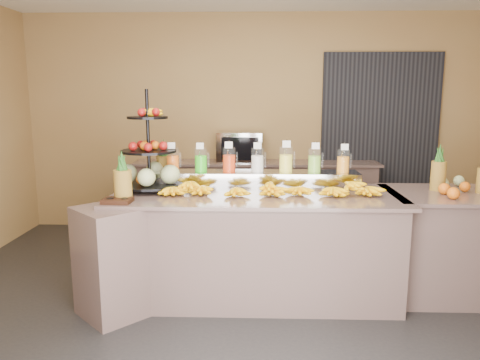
{
  "coord_description": "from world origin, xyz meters",
  "views": [
    {
      "loc": [
        -0.01,
        -3.66,
        1.79
      ],
      "look_at": [
        -0.14,
        0.3,
        1.05
      ],
      "focal_mm": 35.0,
      "sensor_mm": 36.0,
      "label": 1
    }
  ],
  "objects_px": {
    "fruit_stand": "(154,164)",
    "condiment_caddy": "(117,201)",
    "banana_heap": "(270,188)",
    "right_fruit_pile": "(464,185)",
    "pitcher_tray": "(257,180)",
    "oven_warmer": "(240,147)"
  },
  "relations": [
    {
      "from": "banana_heap",
      "to": "oven_warmer",
      "type": "xyz_separation_m",
      "value": [
        -0.32,
        1.98,
        0.13
      ]
    },
    {
      "from": "condiment_caddy",
      "to": "right_fruit_pile",
      "type": "bearing_deg",
      "value": 8.25
    },
    {
      "from": "pitcher_tray",
      "to": "right_fruit_pile",
      "type": "relative_size",
      "value": 3.73
    },
    {
      "from": "banana_heap",
      "to": "right_fruit_pile",
      "type": "height_order",
      "value": "right_fruit_pile"
    },
    {
      "from": "condiment_caddy",
      "to": "right_fruit_pile",
      "type": "xyz_separation_m",
      "value": [
        2.89,
        0.42,
        0.07
      ]
    },
    {
      "from": "banana_heap",
      "to": "condiment_caddy",
      "type": "relative_size",
      "value": 8.45
    },
    {
      "from": "banana_heap",
      "to": "condiment_caddy",
      "type": "height_order",
      "value": "banana_heap"
    },
    {
      "from": "pitcher_tray",
      "to": "banana_heap",
      "type": "bearing_deg",
      "value": -70.91
    },
    {
      "from": "pitcher_tray",
      "to": "condiment_caddy",
      "type": "height_order",
      "value": "pitcher_tray"
    },
    {
      "from": "pitcher_tray",
      "to": "right_fruit_pile",
      "type": "height_order",
      "value": "right_fruit_pile"
    },
    {
      "from": "banana_heap",
      "to": "fruit_stand",
      "type": "bearing_deg",
      "value": 168.89
    },
    {
      "from": "fruit_stand",
      "to": "banana_heap",
      "type": "bearing_deg",
      "value": 7.33
    },
    {
      "from": "pitcher_tray",
      "to": "fruit_stand",
      "type": "height_order",
      "value": "fruit_stand"
    },
    {
      "from": "condiment_caddy",
      "to": "right_fruit_pile",
      "type": "distance_m",
      "value": 2.92
    },
    {
      "from": "banana_heap",
      "to": "fruit_stand",
      "type": "xyz_separation_m",
      "value": [
        -1.04,
        0.2,
        0.17
      ]
    },
    {
      "from": "fruit_stand",
      "to": "right_fruit_pile",
      "type": "bearing_deg",
      "value": 15.82
    },
    {
      "from": "fruit_stand",
      "to": "condiment_caddy",
      "type": "xyz_separation_m",
      "value": [
        -0.18,
        -0.54,
        -0.21
      ]
    },
    {
      "from": "right_fruit_pile",
      "to": "oven_warmer",
      "type": "distance_m",
      "value": 2.75
    },
    {
      "from": "pitcher_tray",
      "to": "oven_warmer",
      "type": "xyz_separation_m",
      "value": [
        -0.21,
        1.67,
        0.11
      ]
    },
    {
      "from": "right_fruit_pile",
      "to": "oven_warmer",
      "type": "height_order",
      "value": "oven_warmer"
    },
    {
      "from": "right_fruit_pile",
      "to": "oven_warmer",
      "type": "bearing_deg",
      "value": 136.29
    },
    {
      "from": "fruit_stand",
      "to": "right_fruit_pile",
      "type": "height_order",
      "value": "fruit_stand"
    }
  ]
}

